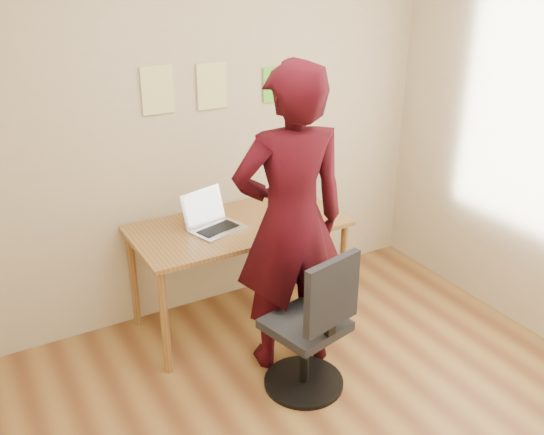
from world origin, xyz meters
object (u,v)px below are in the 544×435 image
office_chair (312,334)px  laptop (212,221)px  desk (239,236)px  person (291,223)px  phone (276,229)px

office_chair → laptop: bearing=89.7°
desk → laptop: size_ratio=3.55×
laptop → person: 0.63m
desk → person: size_ratio=0.74×
phone → office_chair: 0.77m
laptop → office_chair: 1.00m
desk → office_chair: 0.91m
phone → person: size_ratio=0.08×
office_chair → person: 0.65m
office_chair → person: bearing=68.9°
person → desk: bearing=-71.0°
laptop → phone: bearing=-50.8°
phone → office_chair: (-0.14, -0.66, -0.35)m
laptop → phone: size_ratio=2.70×
phone → office_chair: size_ratio=0.16×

